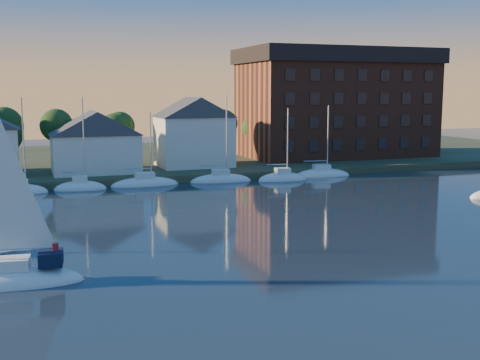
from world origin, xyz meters
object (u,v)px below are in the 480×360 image
clubhouse_east (194,131)px  hero_sailboat (11,275)px  condo_block (336,102)px  clubhouse_centre (95,141)px

clubhouse_east → hero_sailboat: bearing=-118.1°
clubhouse_east → condo_block: condo_block is taller
clubhouse_centre → hero_sailboat: (-9.91, -42.73, -4.55)m
clubhouse_centre → hero_sailboat: size_ratio=0.83×
clubhouse_east → hero_sailboat: 51.01m
clubhouse_east → condo_block: bearing=12.9°
hero_sailboat → condo_block: bearing=-128.1°
condo_block → hero_sailboat: (-49.91, -50.68, -9.21)m
hero_sailboat → clubhouse_centre: bearing=-96.6°
clubhouse_centre → condo_block: condo_block is taller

